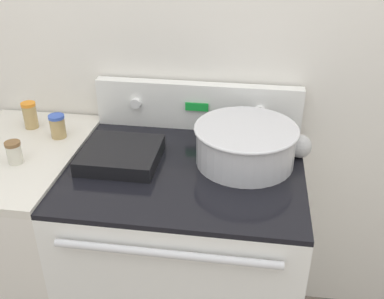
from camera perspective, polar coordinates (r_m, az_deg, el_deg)
kitchen_wall at (r=1.75m, az=1.08°, el=13.92°), size 8.00×0.05×2.50m
stove_range at (r=1.82m, az=-0.72°, el=-14.45°), size 0.81×0.70×0.90m
control_panel at (r=1.77m, az=0.75°, el=5.56°), size 0.81×0.07×0.19m
side_counter at (r=1.99m, az=-19.35°, el=-11.71°), size 0.45×0.67×0.92m
mixing_bowl at (r=1.54m, az=6.81°, el=0.87°), size 0.36×0.36×0.14m
casserole_dish at (r=1.58m, az=-9.01°, el=-0.56°), size 0.26×0.25×0.05m
ladle at (r=1.64m, az=13.49°, el=0.51°), size 0.08×0.31×0.08m
spice_jar_blue_cap at (r=1.77m, az=-16.70°, el=2.86°), size 0.06×0.06×0.09m
spice_jar_brown_cap at (r=1.64m, az=-21.65°, el=-0.32°), size 0.05×0.05×0.08m
spice_jar_orange_cap at (r=1.88m, az=-19.88°, el=4.14°), size 0.06×0.06×0.10m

